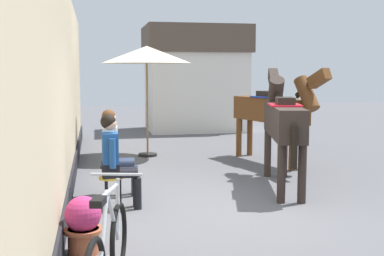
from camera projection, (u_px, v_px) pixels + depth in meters
The scene contains 10 objects.
ground_plane at pixel (194, 169), 10.36m from camera, with size 40.00×40.00×0.00m, color #56565B.
pub_facade_wall at pixel (60, 99), 8.24m from camera, with size 0.34×14.00×3.40m.
distant_cottage at pixel (195, 77), 17.07m from camera, with size 3.40×2.60×3.50m.
seated_visitor_near at pixel (115, 156), 7.24m from camera, with size 0.61×0.49×1.39m.
seated_visitor_far at pixel (114, 148), 8.05m from camera, with size 0.61×0.49×1.39m.
saddled_horse_near at pixel (283, 120), 8.61m from camera, with size 0.98×2.95×2.06m.
saddled_horse_far at pixel (273, 110), 10.87m from camera, with size 1.14×2.91×2.06m.
flower_planter_near at pixel (83, 224), 5.50m from camera, with size 0.43×0.43×0.64m.
leaning_bicycle at pixel (108, 253), 4.44m from camera, with size 0.58×1.72×1.02m.
cafe_parasol at pixel (147, 55), 11.65m from camera, with size 2.10×2.10×2.58m.
Camera 1 is at (-2.01, -7.00, 1.99)m, focal length 47.12 mm.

